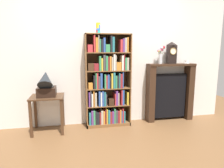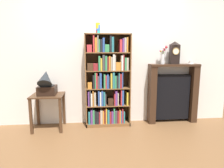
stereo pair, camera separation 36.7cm
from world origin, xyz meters
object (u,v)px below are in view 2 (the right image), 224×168
Objects in this scene: bookshelf at (107,84)px; side_table_left at (48,103)px; fireplace_mantel at (172,94)px; mantel_clock at (175,53)px; flower_vase at (163,55)px; cup_stack at (98,28)px; gramophone at (46,84)px; teacup_with_saucer at (191,63)px.

bookshelf is 1.11m from side_table_left.
fireplace_mantel is 0.80m from mantel_clock.
fireplace_mantel is 3.35× the size of flower_vase.
cup_stack reaches higher than bookshelf.
cup_stack is 1.32m from gramophone.
teacup_with_saucer is (0.55, -0.01, -0.14)m from flower_vase.
bookshelf reaches higher than fireplace_mantel.
gramophone is 2.19m from flower_vase.
gramophone is 2.71m from teacup_with_saucer.
cup_stack reaches higher than mantel_clock.
cup_stack is 1.90m from fireplace_mantel.
cup_stack is at bearing -177.10° from fireplace_mantel.
side_table_left is at bearing 90.00° from gramophone.
gramophone is at bearing -90.00° from side_table_left.
teacup_with_saucer is at bearing 0.36° from mantel_clock.
bookshelf is 9.36× the size of cup_stack.
cup_stack is (-0.16, -0.02, 1.00)m from bookshelf.
gramophone is at bearing -176.34° from teacup_with_saucer.
fireplace_mantel is 2.72× the size of mantel_clock.
flower_vase is (1.22, 0.06, -0.47)m from cup_stack.
cup_stack reaches higher than side_table_left.
bookshelf reaches higher than teacup_with_saucer.
mantel_clock is at bearing -2.02° from flower_vase.
cup_stack is 1.59m from side_table_left.
bookshelf is 1.48× the size of fireplace_mantel.
flower_vase is (1.06, 0.04, 0.53)m from bookshelf.
mantel_clock reaches higher than side_table_left.
flower_vase is (2.13, 0.18, 0.48)m from gramophone.
side_table_left is 4.79× the size of teacup_with_saucer.
mantel_clock reaches higher than flower_vase.
bookshelf is 1.08m from gramophone.
teacup_with_saucer is (2.68, 0.13, 0.69)m from side_table_left.
cup_stack reaches higher than gramophone.
mantel_clock is (2.34, 0.17, 0.53)m from gramophone.
mantel_clock is 0.38m from teacup_with_saucer.
flower_vase reaches higher than fireplace_mantel.
gramophone is 3.75× the size of teacup_with_saucer.
mantel_clock is at bearing 3.07° from side_table_left.
bookshelf is 1.30m from fireplace_mantel.
fireplace_mantel is at bearing 3.56° from side_table_left.
flower_vase is 0.57m from teacup_with_saucer.
gramophone is at bearing -172.67° from cup_stack.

